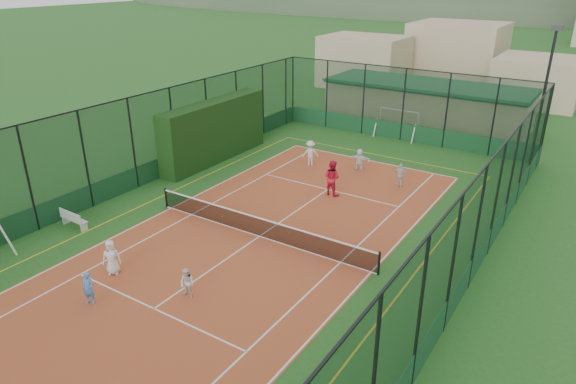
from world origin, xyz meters
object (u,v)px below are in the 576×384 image
child_near_left (111,257)px  child_far_left (310,153)px  clubhouse (426,104)px  child_far_right (400,175)px  child_near_mid (89,288)px  child_near_right (187,283)px  white_bench (74,218)px  child_far_back (359,159)px  futsal_goal_far (399,124)px  coach (332,178)px  floodlight_ne (543,99)px

child_near_left → child_far_left: size_ratio=0.92×
clubhouse → child_far_right: 13.51m
child_far_left → child_near_left: bearing=52.5°
child_near_mid → child_near_right: size_ratio=1.07×
white_bench → child_far_back: bearing=61.8°
clubhouse → child_near_right: (0.53, -27.20, -0.97)m
child_near_mid → clubhouse: bearing=64.7°
clubhouse → futsal_goal_far: clubhouse is taller
futsal_goal_far → coach: (0.94, -11.73, 0.01)m
child_near_right → child_near_mid: bearing=-142.5°
child_near_mid → child_far_back: size_ratio=0.95×
white_bench → child_near_right: 8.43m
futsal_goal_far → child_near_right: size_ratio=2.52×
child_near_left → coach: coach is taller
child_far_left → child_far_back: child_far_left is taller
child_near_left → child_near_right: 3.64m
child_near_left → child_far_left: (0.33, 14.76, 0.06)m
child_far_left → coach: bearing=98.7°
floodlight_ne → white_bench: 26.52m
white_bench → child_near_right: size_ratio=1.34×
child_near_left → coach: 12.06m
child_far_back → coach: coach is taller
white_bench → child_near_left: size_ratio=1.10×
child_near_left → child_near_right: child_near_left is taller
child_far_right → clubhouse: bearing=-76.2°
child_far_left → child_near_right: bearing=66.6°
child_near_mid → futsal_goal_far: bearing=65.0°
futsal_goal_far → child_far_left: futsal_goal_far is taller
child_near_left → coach: bearing=31.7°
child_near_mid → coach: (2.64, 13.31, 0.33)m
clubhouse → child_near_left: 27.79m
white_bench → child_near_mid: child_near_mid is taller
white_bench → child_far_right: (10.95, 12.81, 0.25)m
coach → child_near_left: bearing=79.2°
child_near_mid → child_far_left: child_far_left is taller
child_near_right → child_far_left: (-3.28, 14.36, 0.19)m
floodlight_ne → futsal_goal_far: size_ratio=2.77×
futsal_goal_far → child_far_left: size_ratio=1.90×
floodlight_ne → coach: (-8.12, -10.68, -3.15)m
futsal_goal_far → child_far_left: bearing=-104.1°
coach → child_far_left: bearing=-38.7°
child_near_left → child_near_mid: bearing=-103.9°
child_near_mid → child_near_right: bearing=18.2°
futsal_goal_far → coach: bearing=-84.4°
child_near_left → child_far_right: (6.23, 14.50, -0.04)m
floodlight_ne → child_far_back: (-8.48, -6.55, -3.45)m
futsal_goal_far → child_near_mid: 25.11m
child_far_back → clubhouse: bearing=-101.5°
child_far_right → coach: coach is taller
futsal_goal_far → child_far_back: size_ratio=2.24×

